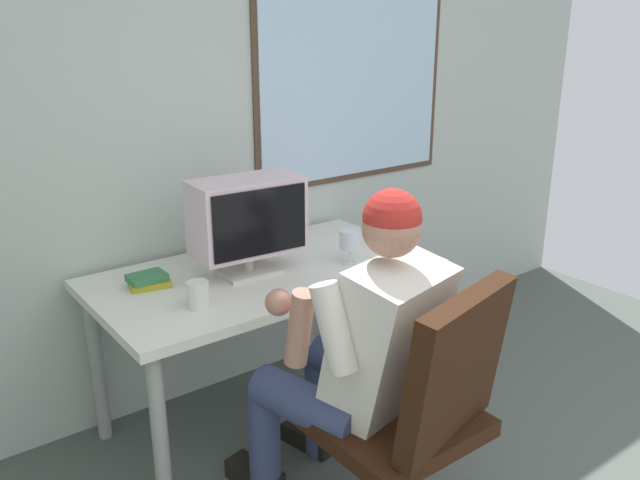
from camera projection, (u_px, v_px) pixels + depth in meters
name	position (u px, v px, depth m)	size (l,w,h in m)	color
wall_rear	(266.00, 113.00, 3.09)	(4.72, 0.08, 2.60)	#B3BCB3
desk	(265.00, 288.00, 2.78)	(1.42, 0.77, 0.73)	#949891
office_chair	(420.00, 403.00, 2.12)	(0.59, 0.60, 0.97)	black
person_seated	(357.00, 350.00, 2.26)	(0.61, 0.84, 1.24)	navy
crt_monitor	(247.00, 217.00, 2.64)	(0.46, 0.26, 0.40)	beige
wine_glass	(350.00, 241.00, 2.80)	(0.09, 0.09, 0.15)	silver
book_stack	(148.00, 281.00, 2.57)	(0.17, 0.13, 0.05)	#9F9521
coffee_mug	(198.00, 295.00, 2.38)	(0.08, 0.08, 0.10)	silver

